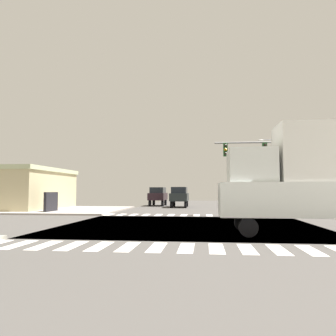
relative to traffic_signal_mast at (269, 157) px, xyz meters
name	(u,v)px	position (x,y,z in m)	size (l,w,h in m)	color
ground	(189,226)	(-5.83, -7.04, -4.50)	(90.00, 90.00, 0.05)	#464340
sidewalk_corner_nw	(61,210)	(-18.83, 4.96, -4.41)	(12.00, 12.00, 0.14)	#9E958C
crosswalk_near	(172,248)	(-6.08, -14.34, -4.47)	(13.50, 2.00, 0.01)	white
crosswalk_far	(190,215)	(-6.08, 0.26, -4.47)	(13.50, 2.00, 0.01)	white
traffic_signal_mast	(269,157)	(0.00, 0.00, 0.00)	(7.02, 0.55, 6.04)	gray
street_lamp	(272,166)	(2.25, 10.04, 0.03)	(1.78, 0.32, 7.47)	gray
bank_building	(9,189)	(-24.80, 5.78, -2.38)	(11.92, 10.57, 4.18)	#BFB186
suv_farside_1	(158,195)	(-10.83, 15.73, -3.08)	(1.96, 4.60, 2.34)	black
suv_crossing_2	(179,195)	(-7.83, 12.41, -3.08)	(1.96, 4.60, 2.34)	black
box_truck_queued_1	(307,176)	(-0.49, -10.54, -1.91)	(7.20, 2.40, 4.85)	black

